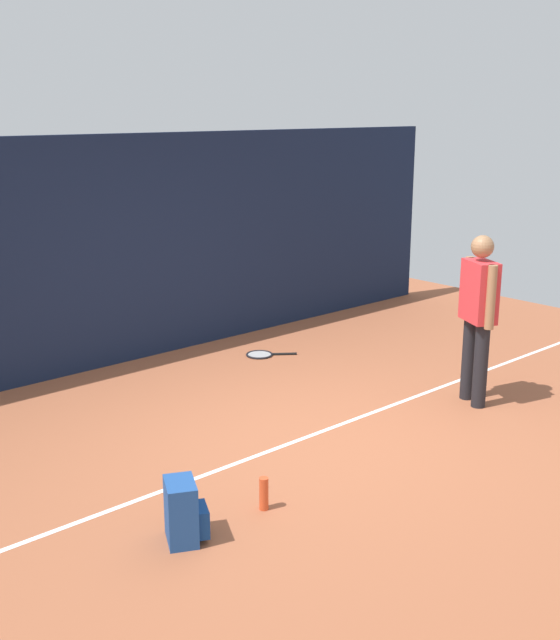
{
  "coord_description": "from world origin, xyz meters",
  "views": [
    {
      "loc": [
        -4.59,
        -4.77,
        2.88
      ],
      "look_at": [
        0.0,
        0.4,
        1.0
      ],
      "focal_mm": 44.01,
      "sensor_mm": 36.0,
      "label": 1
    }
  ],
  "objects_px": {
    "backpack": "(183,512)",
    "water_bottle": "(264,494)",
    "tennis_player": "(478,310)",
    "tennis_ball_near_player": "(193,497)",
    "tennis_racket": "(262,355)"
  },
  "relations": [
    {
      "from": "tennis_racket",
      "to": "water_bottle",
      "type": "xyz_separation_m",
      "value": [
        -2.4,
        -2.85,
        0.11
      ]
    },
    {
      "from": "tennis_player",
      "to": "tennis_racket",
      "type": "relative_size",
      "value": 2.86
    },
    {
      "from": "water_bottle",
      "to": "tennis_player",
      "type": "bearing_deg",
      "value": 5.05
    },
    {
      "from": "tennis_ball_near_player",
      "to": "water_bottle",
      "type": "bearing_deg",
      "value": -53.94
    },
    {
      "from": "tennis_racket",
      "to": "backpack",
      "type": "height_order",
      "value": "backpack"
    },
    {
      "from": "backpack",
      "to": "water_bottle",
      "type": "xyz_separation_m",
      "value": [
        0.69,
        -0.04,
        -0.08
      ]
    },
    {
      "from": "water_bottle",
      "to": "tennis_ball_near_player",
      "type": "bearing_deg",
      "value": 126.06
    },
    {
      "from": "tennis_player",
      "to": "tennis_racket",
      "type": "xyz_separation_m",
      "value": [
        -0.59,
        2.58,
        -0.95
      ]
    },
    {
      "from": "tennis_player",
      "to": "water_bottle",
      "type": "xyz_separation_m",
      "value": [
        -2.99,
        -0.26,
        -0.84
      ]
    },
    {
      "from": "tennis_racket",
      "to": "tennis_ball_near_player",
      "type": "bearing_deg",
      "value": 78.51
    },
    {
      "from": "backpack",
      "to": "tennis_ball_near_player",
      "type": "height_order",
      "value": "backpack"
    },
    {
      "from": "backpack",
      "to": "water_bottle",
      "type": "distance_m",
      "value": 0.7
    },
    {
      "from": "tennis_racket",
      "to": "tennis_ball_near_player",
      "type": "distance_m",
      "value": 3.63
    },
    {
      "from": "backpack",
      "to": "water_bottle",
      "type": "height_order",
      "value": "backpack"
    },
    {
      "from": "tennis_player",
      "to": "water_bottle",
      "type": "bearing_deg",
      "value": -58.37
    }
  ]
}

